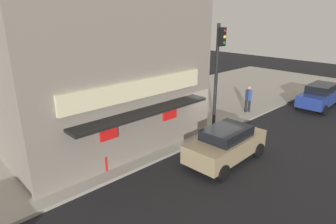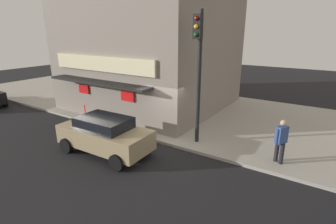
# 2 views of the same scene
# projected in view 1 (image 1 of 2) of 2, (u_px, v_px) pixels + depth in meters

# --- Properties ---
(ground_plane) EXTENTS (61.30, 61.30, 0.00)m
(ground_plane) POSITION_uv_depth(u_px,v_px,m) (210.00, 138.00, 15.28)
(ground_plane) COLOR black
(sidewalk) EXTENTS (40.87, 10.13, 0.14)m
(sidewalk) POSITION_uv_depth(u_px,v_px,m) (149.00, 114.00, 18.74)
(sidewalk) COLOR #A39E93
(sidewalk) RESTS_ON ground_plane
(corner_building) EXTENTS (9.31, 9.71, 8.83)m
(corner_building) POSITION_uv_depth(u_px,v_px,m) (84.00, 49.00, 14.60)
(corner_building) COLOR gray
(corner_building) RESTS_ON sidewalk
(traffic_light) EXTENTS (0.32, 0.58, 5.66)m
(traffic_light) POSITION_uv_depth(u_px,v_px,m) (218.00, 63.00, 15.56)
(traffic_light) COLOR black
(traffic_light) RESTS_ON sidewalk
(fire_hydrant) EXTENTS (0.50, 0.26, 0.83)m
(fire_hydrant) POSITION_uv_depth(u_px,v_px,m) (105.00, 162.00, 11.79)
(fire_hydrant) COLOR red
(fire_hydrant) RESTS_ON sidewalk
(trash_can) EXTENTS (0.45, 0.45, 0.93)m
(trash_can) POSITION_uv_depth(u_px,v_px,m) (176.00, 122.00, 15.92)
(trash_can) COLOR #2D2D2D
(trash_can) RESTS_ON sidewalk
(pedestrian) EXTENTS (0.43, 0.56, 1.71)m
(pedestrian) POSITION_uv_depth(u_px,v_px,m) (248.00, 98.00, 18.75)
(pedestrian) COLOR black
(pedestrian) RESTS_ON sidewalk
(potted_plant_by_doorway) EXTENTS (0.68, 0.68, 1.00)m
(potted_plant_by_doorway) POSITION_uv_depth(u_px,v_px,m) (63.00, 162.00, 11.44)
(potted_plant_by_doorway) COLOR brown
(potted_plant_by_doorway) RESTS_ON sidewalk
(parked_car_blue) EXTENTS (4.53, 2.03, 1.64)m
(parked_car_blue) POSITION_uv_depth(u_px,v_px,m) (320.00, 95.00, 20.20)
(parked_car_blue) COLOR navy
(parked_car_blue) RESTS_ON ground_plane
(parked_car_tan) EXTENTS (4.09, 2.06, 1.57)m
(parked_car_tan) POSITION_uv_depth(u_px,v_px,m) (226.00, 144.00, 12.73)
(parked_car_tan) COLOR #9E8966
(parked_car_tan) RESTS_ON ground_plane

